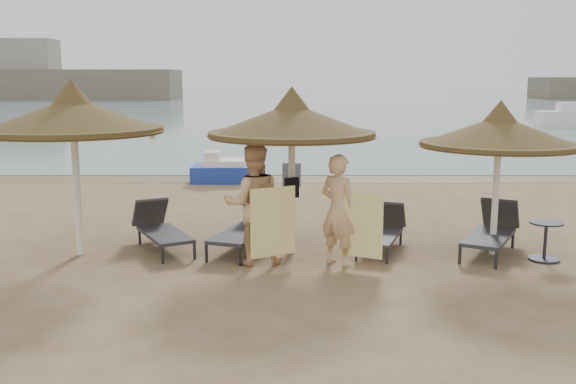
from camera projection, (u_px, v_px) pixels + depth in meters
The scene contains 23 objects.
ground at pixel (266, 267), 10.81m from camera, with size 160.00×160.00×0.00m, color #8E7555.
sea at pixel (287, 99), 89.52m from camera, with size 200.00×140.00×0.03m, color slate.
wet_sand_strip at pixel (277, 179), 20.06m from camera, with size 200.00×1.60×0.01m, color brown.
far_shore at pixel (102, 78), 86.91m from camera, with size 150.00×54.80×12.00m.
palapa_left at pixel (73, 116), 11.14m from camera, with size 3.16×3.16×3.13m.
palapa_center at pixel (292, 121), 11.38m from camera, with size 3.03×3.03×3.00m.
palapa_right at pixel (499, 132), 11.24m from camera, with size 2.80×2.80×2.77m.
lounger_far_left at pixel (160, 228), 11.97m from camera, with size 1.46×1.98×0.86m.
lounger_near_left at pixel (247, 226), 11.97m from camera, with size 1.30×2.19×0.93m.
lounger_near_right at pixel (383, 230), 11.92m from camera, with size 1.16×1.89×0.81m.
lounger_far_right at pixel (492, 230), 11.72m from camera, with size 1.55×2.08×0.90m.
side_table at pixel (545, 242), 11.17m from camera, with size 0.57×0.57×0.68m.
person_left at pixel (253, 195), 10.85m from camera, with size 1.10×0.72×2.40m, color tan.
person_right at pixel (339, 201), 10.77m from camera, with size 1.02×0.66×2.21m, color tan.
towel_left at pixel (273, 222), 10.58m from camera, with size 0.74×0.41×1.16m.
towel_right at pixel (360, 226), 10.59m from camera, with size 0.71×0.35×1.08m.
bag_patterned at pixel (292, 175), 11.74m from camera, with size 0.35×0.16×0.42m.
bag_dark at pixel (292, 188), 11.44m from camera, with size 0.27×0.17×0.36m.
pedal_boat at pixel (224, 170), 19.51m from camera, with size 2.00×1.19×0.93m.
buoy_left at pixel (152, 133), 33.86m from camera, with size 0.38×0.38×0.38m, color gold.
buoy_mid at pixel (324, 125), 39.41m from camera, with size 0.34×0.34×0.34m, color gold.
buoy_right at pixel (533, 136), 32.43m from camera, with size 0.39×0.39×0.39m, color gold.
buoy_extra at pixel (510, 126), 38.49m from camera, with size 0.36×0.36×0.36m, color gold.
Camera 1 is at (0.39, -10.41, 3.18)m, focal length 40.00 mm.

